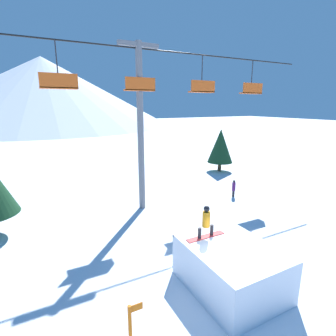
{
  "coord_description": "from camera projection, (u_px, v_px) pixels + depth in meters",
  "views": [
    {
      "loc": [
        -5.12,
        -5.62,
        6.39
      ],
      "look_at": [
        0.63,
        5.31,
        3.41
      ],
      "focal_mm": 28.0,
      "sensor_mm": 36.0,
      "label": 1
    }
  ],
  "objects": [
    {
      "name": "pine_tree_far",
      "position": [
        220.0,
        146.0,
        25.42
      ],
      "size": [
        2.44,
        2.44,
        4.15
      ],
      "color": "#4C3823",
      "rests_on": "ground_plane"
    },
    {
      "name": "chairlift",
      "position": [
        140.0,
        107.0,
        15.24
      ],
      "size": [
        25.37,
        0.44,
        9.85
      ],
      "color": "slate",
      "rests_on": "ground_plane"
    },
    {
      "name": "snow_ramp",
      "position": [
        230.0,
        267.0,
        9.25
      ],
      "size": [
        2.76,
        3.48,
        1.61
      ],
      "color": "white",
      "rests_on": "ground_plane"
    },
    {
      "name": "snowboarder",
      "position": [
        206.0,
        222.0,
        9.61
      ],
      "size": [
        1.57,
        0.28,
        1.23
      ],
      "color": "#B22D2D",
      "rests_on": "snow_ramp"
    },
    {
      "name": "distant_skier",
      "position": [
        234.0,
        188.0,
        18.57
      ],
      "size": [
        0.24,
        0.24,
        1.23
      ],
      "color": "black",
      "rests_on": "ground_plane"
    },
    {
      "name": "trail_marker",
      "position": [
        131.0,
        328.0,
        6.74
      ],
      "size": [
        0.41,
        0.1,
        1.48
      ],
      "color": "orange",
      "rests_on": "ground_plane"
    },
    {
      "name": "ground_plane",
      "position": [
        226.0,
        303.0,
        8.66
      ],
      "size": [
        220.0,
        220.0,
        0.0
      ],
      "primitive_type": "plane",
      "color": "white"
    },
    {
      "name": "mountain_ridge",
      "position": [
        44.0,
        92.0,
        80.14
      ],
      "size": [
        76.45,
        76.45,
        20.49
      ],
      "color": "silver",
      "rests_on": "ground_plane"
    }
  ]
}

